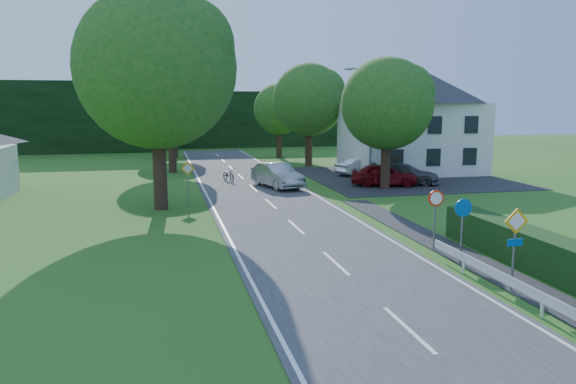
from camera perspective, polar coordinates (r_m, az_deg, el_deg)
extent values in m
cube|color=#373739|center=(27.65, -0.17, -2.71)|extent=(7.00, 80.00, 0.04)
cube|color=black|center=(43.66, 11.53, 1.49)|extent=(14.00, 16.00, 0.04)
cube|color=white|center=(27.13, -6.89, -2.95)|extent=(0.12, 80.00, 0.01)
cube|color=white|center=(28.52, 6.22, -2.35)|extent=(0.12, 80.00, 0.01)
cube|color=black|center=(73.76, -1.97, 7.43)|extent=(30.00, 5.00, 7.00)
cube|color=silver|center=(46.94, 12.37, 5.39)|extent=(10.00, 8.00, 5.60)
pyramid|color=#2B2A30|center=(46.87, 12.55, 10.64)|extent=(10.60, 8.40, 3.00)
cylinder|color=slate|center=(39.08, 8.42, 6.56)|extent=(0.16, 0.16, 8.00)
cylinder|color=slate|center=(38.83, 7.44, 12.32)|extent=(1.70, 0.10, 0.10)
cube|color=slate|center=(38.52, 6.15, 12.29)|extent=(0.50, 0.18, 0.12)
cylinder|color=slate|center=(18.23, 21.95, -5.82)|extent=(0.07, 0.07, 2.40)
cube|color=#FFAE0D|center=(17.99, 22.19, -2.76)|extent=(0.78, 0.04, 0.78)
cube|color=white|center=(17.99, 22.19, -2.76)|extent=(0.57, 0.05, 0.57)
cube|color=#0B55AB|center=(18.12, 22.06, -4.77)|extent=(0.50, 0.04, 0.22)
cylinder|color=slate|center=(20.70, 17.21, -4.11)|extent=(0.07, 0.07, 2.20)
cylinder|color=#0B55AB|center=(20.49, 17.38, -1.54)|extent=(0.64, 0.04, 0.64)
cylinder|color=slate|center=(22.41, 14.67, -3.00)|extent=(0.07, 0.07, 2.20)
cylinder|color=red|center=(22.21, 14.80, -0.62)|extent=(0.64, 0.04, 0.64)
cylinder|color=white|center=(22.19, 14.82, -0.63)|extent=(0.48, 0.04, 0.48)
cylinder|color=slate|center=(31.77, -10.12, 0.68)|extent=(0.07, 0.07, 2.20)
cube|color=#FFAE0D|center=(31.61, -10.17, 2.37)|extent=(0.78, 0.04, 0.78)
cube|color=white|center=(31.61, -10.17, 2.37)|extent=(0.57, 0.05, 0.57)
imported|color=#9E9DA2|center=(37.48, -1.08, 1.71)|extent=(2.96, 5.18, 1.62)
imported|color=black|center=(40.66, -6.06, 1.79)|extent=(1.15, 1.97, 0.98)
imported|color=maroon|center=(38.76, 9.74, 1.76)|extent=(4.82, 2.95, 1.53)
imported|color=silver|center=(44.36, 7.22, 2.60)|extent=(4.20, 2.89, 1.31)
imported|color=#525257|center=(39.97, 11.75, 1.82)|extent=(5.16, 4.04, 1.40)
imported|color=silver|center=(46.41, 16.08, 2.62)|extent=(5.26, 3.43, 1.35)
imported|color=red|center=(42.00, 10.60, 2.44)|extent=(2.51, 2.53, 1.74)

